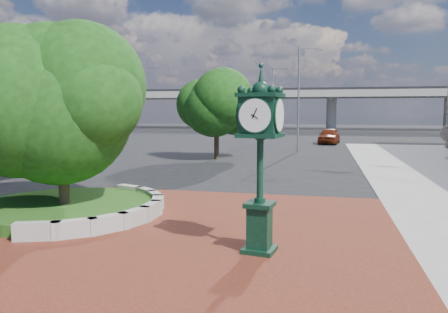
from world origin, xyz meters
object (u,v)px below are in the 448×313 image
Objects in this scene: street_lamp_near at (301,91)px; street_lamp_far at (274,98)px; post_clock at (260,153)px; parked_car at (329,136)px.

street_lamp_near reaches higher than street_lamp_far.
street_lamp_far is (-4.46, 42.72, 2.50)m from post_clock.
parked_car is 9.26m from street_lamp_far.
street_lamp_far is (-6.56, 5.02, 4.20)m from parked_car.
post_clock is 37.80m from parked_car.
street_lamp_near is at bearing -98.06° from parked_car.
post_clock is 0.52× the size of street_lamp_near.
post_clock is 43.02m from street_lamp_far.
street_lamp_far is at bearing 105.06° from street_lamp_near.
street_lamp_far is at bearing 95.96° from post_clock.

